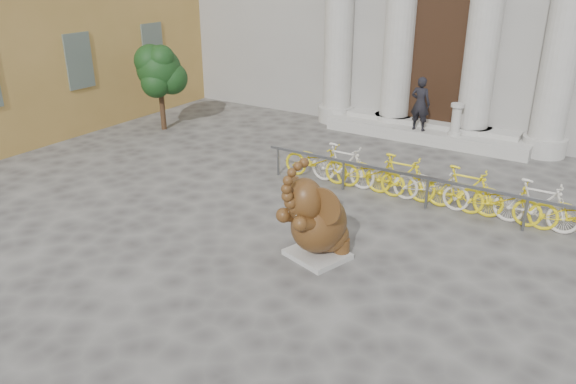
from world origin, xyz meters
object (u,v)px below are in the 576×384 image
Objects in this scene: tree at (159,71)px; pedestrian at (420,104)px; elephant_statue at (317,222)px; bike_rack at (431,183)px.

pedestrian is (7.18, 3.01, -0.70)m from tree.
elephant_statue is at bearing -29.38° from tree.
pedestrian reaches higher than bike_rack.
tree is at bearing 23.92° from pedestrian.
bike_rack is at bearing -7.41° from tree.
tree is (-9.00, 1.17, 1.34)m from bike_rack.
bike_rack is at bearing 114.76° from pedestrian.
elephant_statue is 3.50m from bike_rack.
tree is at bearing 172.59° from bike_rack.
elephant_statue is 7.61m from pedestrian.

